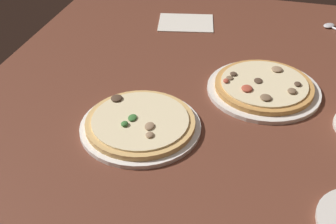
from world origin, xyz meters
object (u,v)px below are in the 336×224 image
pizza_side (264,87)px  paper_menu (186,23)px  pizza_main (140,124)px  spoon (332,27)px

pizza_side → paper_menu: pizza_side is taller
pizza_main → paper_menu: (-55.01, -2.27, -1.07)cm
pizza_main → spoon: 75.41cm
paper_menu → pizza_main: bearing=-8.5°
pizza_main → pizza_side: size_ratio=0.96×
paper_menu → spoon: bearing=88.7°
pizza_side → paper_menu: (-33.54, -26.73, -1.05)cm
paper_menu → spoon: spoon is taller
pizza_main → pizza_side: 32.54cm
pizza_side → pizza_main: bearing=-48.7°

